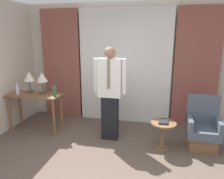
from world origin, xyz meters
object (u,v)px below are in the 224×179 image
Objects in this scene: table_lamp_right at (42,78)px; person at (110,91)px; desk at (35,101)px; table_lamp_left at (29,78)px; book at (163,121)px; bottle_near_edge at (54,92)px; side_table at (163,131)px; bottle_by_lamp at (17,90)px; armchair at (202,130)px.

person is (1.49, -0.15, -0.14)m from table_lamp_right.
desk is at bearing -147.33° from table_lamp_right.
table_lamp_right is (0.30, 0.00, 0.00)m from table_lamp_left.
desk reaches higher than book.
desk is at bearing -32.67° from table_lamp_left.
desk is 0.55m from bottle_near_edge.
bottle_near_edge is 1.15m from person.
table_lamp_right is 2.64m from side_table.
person is 1.21m from side_table.
side_table is (2.80, -0.35, -0.77)m from table_lamp_left.
desk is 2.49× the size of table_lamp_left.
book is (2.50, -0.33, -0.59)m from table_lamp_right.
book is (1.01, -0.19, -0.45)m from person.
bottle_by_lamp is at bearing -179.10° from person.
bottle_by_lamp is at bearing 177.00° from book.
person is at bearing -4.65° from table_lamp_left.
table_lamp_left is at bearing 172.85° from side_table.
table_lamp_right reaches higher than armchair.
bottle_near_edge is 2.20m from book.
person is (1.64, -0.05, 0.33)m from desk.
person is (1.97, 0.03, 0.09)m from bottle_by_lamp.
person reaches higher than table_lamp_left.
table_lamp_left is at bearing 173.21° from book.
person is at bearing 0.90° from bottle_by_lamp.
bottle_by_lamp is 0.93× the size of book.
table_lamp_left and table_lamp_right have the same top height.
person reaches higher than table_lamp_right.
table_lamp_right is 0.87× the size of side_table.
armchair is (3.50, -0.11, -0.78)m from table_lamp_left.
table_lamp_right reaches higher than desk.
armchair is 0.76m from book.
side_table is at bearing -11.48° from person.
person reaches higher than side_table.
bottle_near_edge is (0.49, -0.04, 0.24)m from desk.
table_lamp_right reaches higher than book.
armchair reaches higher than desk.
armchair is at bearing 1.08° from bottle_by_lamp.
side_table is (2.50, -0.35, -0.77)m from table_lamp_right.
armchair is (1.71, 0.04, -0.64)m from person.
table_lamp_left is 1.80m from person.
bottle_by_lamp is 0.13× the size of person.
table_lamp_right is 1.50m from person.
bottle_near_edge is at bearing -179.36° from armchair.
table_lamp_right is at bearing 172.41° from book.
bottle_by_lamp is 1.97m from person.
bottle_near_edge reaches higher than armchair.
person is 7.26× the size of book.
table_lamp_left is 0.35m from bottle_by_lamp.
side_table is 2.09× the size of book.
person is 1.89× the size of armchair.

